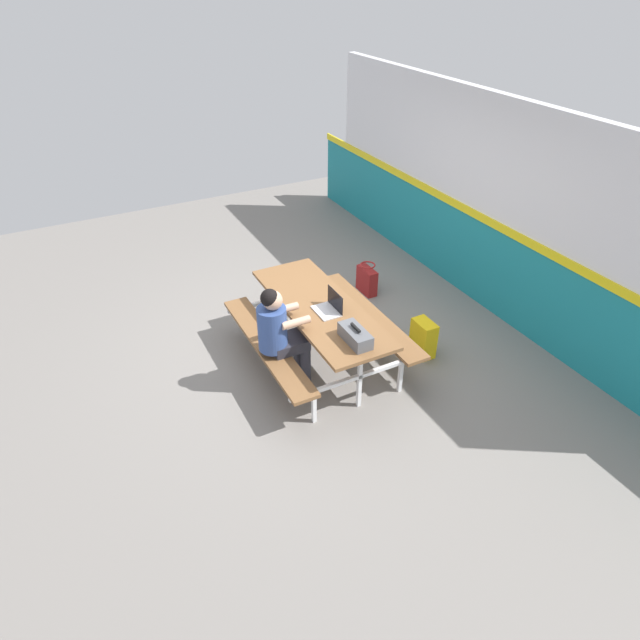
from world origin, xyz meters
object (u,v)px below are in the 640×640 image
at_px(toolbox_grey, 355,336).
at_px(student_nearer, 280,330).
at_px(picnic_table_main, 320,318).
at_px(tote_bag_bright, 367,280).
at_px(laptop_silver, 329,307).
at_px(backpack_dark, 424,338).

bearing_deg(toolbox_grey, student_nearer, -135.49).
height_order(picnic_table_main, tote_bag_bright, picnic_table_main).
xyz_separation_m(student_nearer, laptop_silver, (-0.04, 0.59, 0.08)).
bearing_deg(backpack_dark, picnic_table_main, -111.68).
bearing_deg(backpack_dark, tote_bag_bright, 174.25).
bearing_deg(tote_bag_bright, toolbox_grey, -35.24).
relative_size(student_nearer, laptop_silver, 3.76).
relative_size(laptop_silver, toolbox_grey, 0.80).
distance_m(student_nearer, backpack_dark, 1.76).
xyz_separation_m(toolbox_grey, tote_bag_bright, (-1.79, 1.27, -0.62)).
bearing_deg(tote_bag_bright, backpack_dark, -5.75).
bearing_deg(laptop_silver, toolbox_grey, -3.87).
distance_m(toolbox_grey, tote_bag_bright, 2.28).
height_order(picnic_table_main, toolbox_grey, toolbox_grey).
relative_size(picnic_table_main, backpack_dark, 4.75).
relative_size(picnic_table_main, tote_bag_bright, 4.86).
distance_m(picnic_table_main, laptop_silver, 0.26).
distance_m(picnic_table_main, backpack_dark, 1.25).
bearing_deg(backpack_dark, laptop_silver, -105.51).
xyz_separation_m(student_nearer, tote_bag_bright, (-1.23, 1.82, -0.51)).
xyz_separation_m(student_nearer, backpack_dark, (0.26, 1.67, -0.49)).
bearing_deg(laptop_silver, tote_bag_bright, 134.22).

